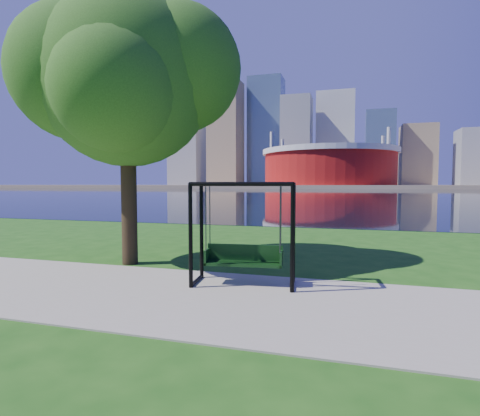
% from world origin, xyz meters
% --- Properties ---
extents(ground, '(900.00, 900.00, 0.00)m').
position_xyz_m(ground, '(0.00, 0.00, 0.00)').
color(ground, '#1E5114').
rests_on(ground, ground).
extents(path, '(120.00, 4.00, 0.03)m').
position_xyz_m(path, '(0.00, -0.50, 0.01)').
color(path, '#9E937F').
rests_on(path, ground).
extents(river, '(900.00, 180.00, 0.02)m').
position_xyz_m(river, '(0.00, 102.00, 0.01)').
color(river, black).
rests_on(river, ground).
extents(far_bank, '(900.00, 228.00, 2.00)m').
position_xyz_m(far_bank, '(0.00, 306.00, 1.00)').
color(far_bank, '#937F60').
rests_on(far_bank, ground).
extents(stadium, '(83.00, 83.00, 32.00)m').
position_xyz_m(stadium, '(-10.00, 235.00, 14.23)').
color(stadium, maroon).
rests_on(stadium, far_bank).
extents(skyline, '(392.00, 66.00, 96.50)m').
position_xyz_m(skyline, '(-4.27, 319.39, 35.89)').
color(skyline, gray).
rests_on(skyline, far_bank).
extents(swing, '(2.31, 1.21, 2.27)m').
position_xyz_m(swing, '(0.14, 0.63, 1.10)').
color(swing, black).
rests_on(swing, ground).
extents(park_tree, '(5.98, 5.40, 7.43)m').
position_xyz_m(park_tree, '(-3.58, 1.95, 5.16)').
color(park_tree, black).
rests_on(park_tree, ground).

